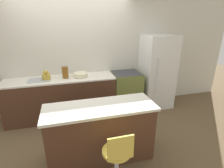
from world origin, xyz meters
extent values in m
plane|color=brown|center=(0.00, 0.00, 0.00)|extent=(14.00, 14.00, 0.00)
cube|color=beige|center=(0.00, 0.64, 1.30)|extent=(8.00, 0.06, 2.60)
cube|color=#4C2D1E|center=(-0.34, 0.31, 0.43)|extent=(2.30, 0.59, 0.87)
cube|color=silver|center=(-0.34, 0.31, 0.88)|extent=(2.30, 0.59, 0.03)
cube|color=#9EA3A8|center=(-0.75, 0.31, 0.90)|extent=(0.44, 0.32, 0.01)
cube|color=#4C2D1E|center=(0.22, -1.12, 0.43)|extent=(1.55, 0.55, 0.86)
cube|color=silver|center=(0.22, -1.12, 0.88)|extent=(1.62, 0.59, 0.04)
cube|color=olive|center=(1.14, 0.31, 0.45)|extent=(0.65, 0.59, 0.90)
cube|color=black|center=(1.14, 0.01, 0.31)|extent=(0.46, 0.01, 0.31)
cube|color=#333338|center=(1.14, 0.31, 0.90)|extent=(0.62, 0.56, 0.01)
cube|color=silver|center=(1.91, 0.29, 0.87)|extent=(0.72, 0.64, 1.74)
cube|color=silver|center=(1.72, -0.04, 0.91)|extent=(0.02, 0.02, 0.78)
cylinder|color=gold|center=(0.31, -1.68, 0.54)|extent=(0.36, 0.36, 0.04)
cube|color=gold|center=(0.31, -1.83, 0.72)|extent=(0.31, 0.02, 0.31)
cylinder|color=#B29333|center=(-0.61, 0.32, 0.96)|extent=(0.17, 0.17, 0.12)
sphere|color=#B29333|center=(-0.61, 0.32, 1.05)|extent=(0.09, 0.09, 0.09)
cylinder|color=beige|center=(0.09, 0.32, 0.95)|extent=(0.30, 0.30, 0.08)
cylinder|color=brown|center=(-0.23, 0.32, 1.01)|extent=(0.13, 0.13, 0.22)
cylinder|color=brown|center=(-0.23, 0.32, 1.13)|extent=(0.13, 0.13, 0.02)
camera|label=1|loc=(-0.20, -3.32, 2.08)|focal=28.00mm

